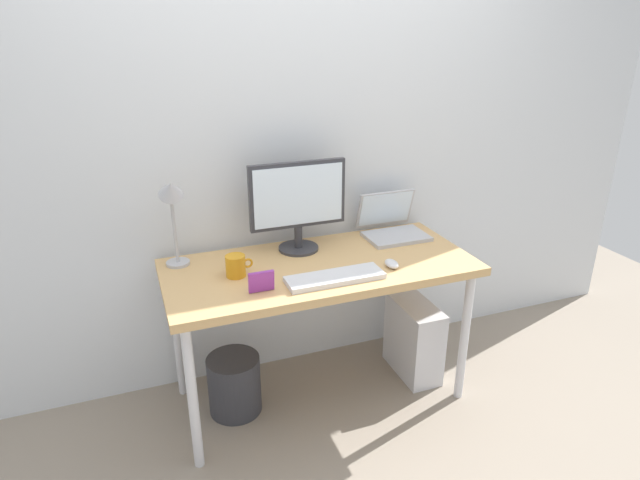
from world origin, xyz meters
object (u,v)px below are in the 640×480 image
(desk, at_px, (320,276))
(desk_lamp, at_px, (172,203))
(monitor, at_px, (298,201))
(laptop, at_px, (392,224))
(computer_tower, at_px, (414,339))
(wastebasket, at_px, (234,384))
(coffee_mug, at_px, (236,266))
(photo_frame, at_px, (261,281))
(mouse, at_px, (392,264))
(keyboard, at_px, (335,278))

(desk, height_order, desk_lamp, desk_lamp)
(monitor, distance_m, laptop, 0.57)
(computer_tower, height_order, wastebasket, computer_tower)
(coffee_mug, distance_m, photo_frame, 0.20)
(monitor, xyz_separation_m, computer_tower, (0.59, -0.19, -0.80))
(desk_lamp, bearing_deg, coffee_mug, -39.23)
(desk_lamp, height_order, coffee_mug, desk_lamp)
(desk, relative_size, mouse, 16.21)
(desk, relative_size, laptop, 4.56)
(keyboard, distance_m, coffee_mug, 0.44)
(monitor, relative_size, laptop, 1.50)
(laptop, bearing_deg, computer_tower, -73.97)
(laptop, bearing_deg, photo_frame, -154.32)
(monitor, relative_size, desk_lamp, 1.08)
(photo_frame, height_order, computer_tower, photo_frame)
(desk_lamp, relative_size, mouse, 4.96)
(laptop, bearing_deg, desk, -156.27)
(wastebasket, bearing_deg, desk, -4.98)
(laptop, xyz_separation_m, photo_frame, (-0.82, -0.40, -0.01))
(monitor, xyz_separation_m, mouse, (0.34, -0.35, -0.24))
(laptop, relative_size, wastebasket, 1.07)
(computer_tower, distance_m, wastebasket, 0.99)
(desk, height_order, computer_tower, desk)
(monitor, distance_m, coffee_mug, 0.45)
(monitor, xyz_separation_m, desk_lamp, (-0.59, 0.00, 0.06))
(keyboard, distance_m, computer_tower, 0.81)
(mouse, bearing_deg, computer_tower, 32.72)
(desk_lamp, bearing_deg, desk, -17.29)
(desk, bearing_deg, keyboard, -90.64)
(desk_lamp, bearing_deg, wastebasket, -39.61)
(keyboard, bearing_deg, wastebasket, 152.66)
(photo_frame, bearing_deg, coffee_mug, 109.61)
(keyboard, bearing_deg, laptop, 39.33)
(desk, distance_m, wastebasket, 0.69)
(coffee_mug, relative_size, wastebasket, 0.41)
(wastebasket, bearing_deg, monitor, 21.54)
(desk, xyz_separation_m, monitor, (-0.04, 0.20, 0.32))
(keyboard, bearing_deg, monitor, 95.77)
(desk_lamp, xyz_separation_m, keyboard, (0.63, -0.38, -0.30))
(keyboard, bearing_deg, coffee_mug, 153.79)
(desk, bearing_deg, photo_frame, -151.55)
(wastebasket, bearing_deg, keyboard, -27.34)
(laptop, distance_m, keyboard, 0.64)
(coffee_mug, bearing_deg, photo_frame, -70.39)
(desk, height_order, coffee_mug, coffee_mug)
(desk_lamp, xyz_separation_m, computer_tower, (1.18, -0.19, -0.86))
(desk_lamp, relative_size, wastebasket, 1.49)
(monitor, bearing_deg, desk, -78.21)
(photo_frame, xyz_separation_m, wastebasket, (-0.11, 0.22, -0.65))
(desk, xyz_separation_m, desk_lamp, (-0.63, 0.20, 0.38))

